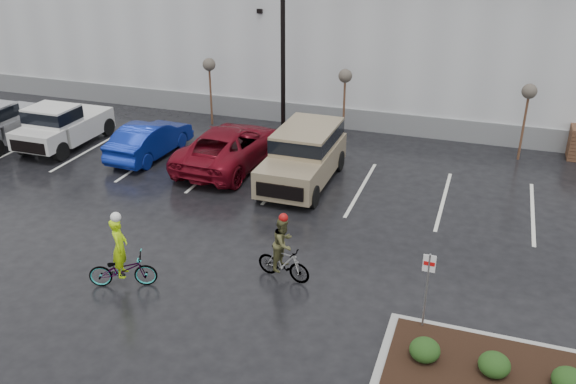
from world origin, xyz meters
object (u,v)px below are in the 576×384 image
(suv_tan, at_px, (303,158))
(cyclist_olive, at_px, (284,255))
(sapling_east, at_px, (529,96))
(car_blue, at_px, (150,139))
(car_red, at_px, (230,146))
(cyclist_hivis, at_px, (122,263))
(sapling_west, at_px, (209,68))
(fire_lane_sign, at_px, (427,283))
(pickup_white, at_px, (68,123))
(sapling_mid, at_px, (345,80))
(lamppost, at_px, (283,10))
(pickup_silver, at_px, (6,120))

(suv_tan, xyz_separation_m, cyclist_olive, (1.52, -6.41, -0.27))
(sapling_east, height_order, car_blue, sapling_east)
(car_red, distance_m, cyclist_hivis, 9.00)
(sapling_west, bearing_deg, car_red, -56.34)
(sapling_west, height_order, car_blue, sapling_west)
(car_blue, distance_m, cyclist_olive, 10.96)
(fire_lane_sign, distance_m, pickup_white, 18.51)
(fire_lane_sign, bearing_deg, suv_tan, 126.21)
(cyclist_olive, bearing_deg, fire_lane_sign, -95.39)
(sapling_east, height_order, cyclist_olive, sapling_east)
(sapling_west, bearing_deg, cyclist_hivis, -74.40)
(suv_tan, distance_m, cyclist_olive, 6.59)
(fire_lane_sign, xyz_separation_m, suv_tan, (-5.53, 7.55, -0.38))
(sapling_mid, xyz_separation_m, sapling_east, (7.50, 0.00, 0.00))
(sapling_mid, bearing_deg, car_blue, -146.98)
(sapling_east, bearing_deg, suv_tan, -145.80)
(sapling_mid, distance_m, cyclist_hivis, 13.86)
(cyclist_hivis, bearing_deg, sapling_east, -59.46)
(sapling_mid, xyz_separation_m, pickup_white, (-11.24, -4.51, -1.75))
(pickup_white, bearing_deg, cyclist_olive, -29.71)
(suv_tan, relative_size, cyclist_olive, 2.50)
(sapling_east, distance_m, suv_tan, 9.50)
(lamppost, height_order, fire_lane_sign, lamppost)
(cyclist_hivis, bearing_deg, car_red, -17.16)
(pickup_silver, height_order, car_red, pickup_silver)
(fire_lane_sign, distance_m, cyclist_hivis, 8.11)
(pickup_silver, height_order, car_blue, pickup_silver)
(lamppost, distance_m, fire_lane_sign, 14.78)
(sapling_west, xyz_separation_m, pickup_silver, (-7.55, -5.13, -1.75))
(pickup_silver, xyz_separation_m, cyclist_hivis, (11.30, -8.31, -0.28))
(suv_tan, bearing_deg, cyclist_hivis, -107.14)
(lamppost, distance_m, sapling_mid, 4.00)
(lamppost, relative_size, suv_tan, 1.81)
(car_blue, bearing_deg, cyclist_hivis, 119.23)
(pickup_silver, relative_size, cyclist_olive, 2.55)
(car_red, xyz_separation_m, cyclist_olive, (4.82, -7.20, -0.05))
(sapling_mid, xyz_separation_m, fire_lane_sign, (5.30, -12.80, -1.32))
(sapling_east, xyz_separation_m, pickup_white, (-18.74, -4.51, -1.75))
(fire_lane_sign, height_order, pickup_silver, fire_lane_sign)
(sapling_east, xyz_separation_m, fire_lane_sign, (-2.20, -12.80, -1.32))
(sapling_mid, distance_m, cyclist_olive, 11.90)
(sapling_east, bearing_deg, cyclist_hivis, -127.35)
(car_blue, distance_m, car_red, 3.59)
(lamppost, distance_m, sapling_east, 10.48)
(cyclist_olive, bearing_deg, car_blue, 60.50)
(cyclist_hivis, bearing_deg, sapling_west, -6.52)
(sapling_east, relative_size, cyclist_hivis, 1.42)
(suv_tan, relative_size, cyclist_hivis, 2.27)
(sapling_mid, relative_size, cyclist_olive, 1.57)
(car_blue, relative_size, cyclist_hivis, 1.99)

